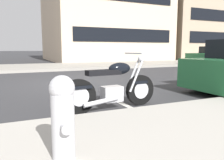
# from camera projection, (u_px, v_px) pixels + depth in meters

# --- Properties ---
(ground_plane) EXTENTS (260.00, 260.00, 0.00)m
(ground_plane) POSITION_uv_depth(u_px,v_px,m) (80.00, 82.00, 7.96)
(ground_plane) COLOR #333335
(sidewalk_far_curb) EXTENTS (120.00, 5.00, 0.14)m
(sidewalk_far_curb) POSITION_uv_depth(u_px,v_px,m) (195.00, 62.00, 18.80)
(sidewalk_far_curb) COLOR gray
(sidewalk_far_curb) RESTS_ON ground
(parking_stall_stripe) EXTENTS (0.12, 2.20, 0.01)m
(parking_stall_stripe) POSITION_uv_depth(u_px,v_px,m) (125.00, 105.00, 4.72)
(parking_stall_stripe) COLOR silver
(parking_stall_stripe) RESTS_ON ground
(parked_motorcycle) EXTENTS (2.01, 0.62, 1.12)m
(parked_motorcycle) POSITION_uv_depth(u_px,v_px,m) (113.00, 87.00, 4.38)
(parked_motorcycle) COLOR black
(parked_motorcycle) RESTS_ON ground
(car_opposite_curb) EXTENTS (4.20, 2.12, 1.36)m
(car_opposite_curb) POSITION_uv_depth(u_px,v_px,m) (216.00, 57.00, 15.35)
(car_opposite_curb) COLOR #236638
(car_opposite_curb) RESTS_ON ground
(fire_hydrant) EXTENTS (0.24, 0.36, 0.81)m
(fire_hydrant) POSITION_uv_depth(u_px,v_px,m) (63.00, 115.00, 2.09)
(fire_hydrant) COLOR #B7B7BC
(fire_hydrant) RESTS_ON sidewalk_near_curb
(townhouse_mid_block) EXTENTS (10.63, 11.96, 10.50)m
(townhouse_mid_block) POSITION_uv_depth(u_px,v_px,m) (100.00, 10.00, 23.33)
(townhouse_mid_block) COLOR beige
(townhouse_mid_block) RESTS_ON ground
(townhouse_near_left) EXTENTS (11.64, 9.14, 10.56)m
(townhouse_near_left) POSITION_uv_depth(u_px,v_px,m) (195.00, 15.00, 26.77)
(townhouse_near_left) COLOR tan
(townhouse_near_left) RESTS_ON ground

